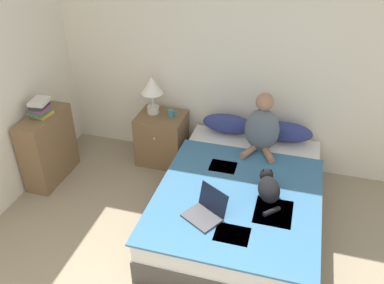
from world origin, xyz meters
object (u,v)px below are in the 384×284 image
Objects in this scene: coffee_mug at (171,113)px; person_sitting at (262,127)px; pillow_far at (286,132)px; book_stack_top at (40,108)px; cat_tabby at (269,187)px; bookshelf at (48,147)px; laptop_open at (206,211)px; nightstand at (162,138)px; table_lamp at (152,88)px; pillow_near at (228,124)px; bed at (240,202)px.

person_sitting is at bearing -9.06° from coffee_mug.
book_stack_top reaches higher than pillow_far.
bookshelf is at bearing 69.04° from cat_tabby.
laptop_open is 0.66× the size of nightstand.
coffee_mug is (-0.76, 1.34, 0.15)m from laptop_open.
cat_tabby is 1.13× the size of table_lamp.
book_stack_top is (-2.53, -0.78, 0.33)m from pillow_far.
nightstand is (-1.19, 0.15, -0.43)m from person_sitting.
laptop_open is (-0.55, -1.43, -0.06)m from pillow_far.
pillow_far is 0.95× the size of nightstand.
book_stack_top is at bearing 31.36° from bookshelf.
book_stack_top is at bearing -157.38° from pillow_near.
bed is at bearing 98.16° from laptop_open.
pillow_near is at bearing 7.93° from coffee_mug.
pillow_near and pillow_far have the same top height.
laptop_open is (0.11, -1.43, -0.06)m from pillow_near.
person_sitting is 1.65× the size of laptop_open.
laptop_open is (-0.48, -0.41, -0.05)m from cat_tabby.
coffee_mug is at bearing 6.81° from nightstand.
nightstand is at bearing -22.50° from table_lamp.
pillow_near is 1.18m from cat_tabby.
person_sitting is (0.42, -0.26, 0.16)m from pillow_near.
bed is 1.03m from pillow_far.
person_sitting reaches higher than bookshelf.
bed is at bearing 51.46° from cat_tabby.
cat_tabby reaches higher than bed.
bookshelf is at bearing -157.35° from pillow_near.
person_sitting is at bearing -132.97° from pillow_far.
pillow_far is 0.73× the size of bookshelf.
laptop_open is at bearing -54.16° from table_lamp.
book_stack_top is (-2.46, 0.24, 0.34)m from cat_tabby.
person_sitting is at bearing 82.39° from bed.
cat_tabby is 1.26× the size of laptop_open.
table_lamp reaches higher than book_stack_top.
nightstand is 1.42m from book_stack_top.
table_lamp reaches higher than pillow_near.
laptop_open is at bearing 115.14° from cat_tabby.
coffee_mug is 0.15× the size of bookshelf.
coffee_mug reaches higher than bed.
table_lamp is at bearing -177.83° from pillow_far.
table_lamp is (-0.99, 1.38, 0.42)m from laptop_open.
pillow_near is 0.52m from person_sitting.
coffee_mug is (-0.98, 0.82, 0.43)m from bed.
table_lamp is at bearing -176.22° from pillow_near.
cat_tabby is at bearing -33.96° from nightstand.
person_sitting is at bearing 12.81° from book_stack_top.
pillow_near is 0.66m from coffee_mug.
bookshelf is (-2.47, 0.24, -0.16)m from cat_tabby.
book_stack_top is (-2.28, -0.52, 0.16)m from person_sitting.
book_stack_top is (-1.10, -0.67, 0.59)m from nightstand.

